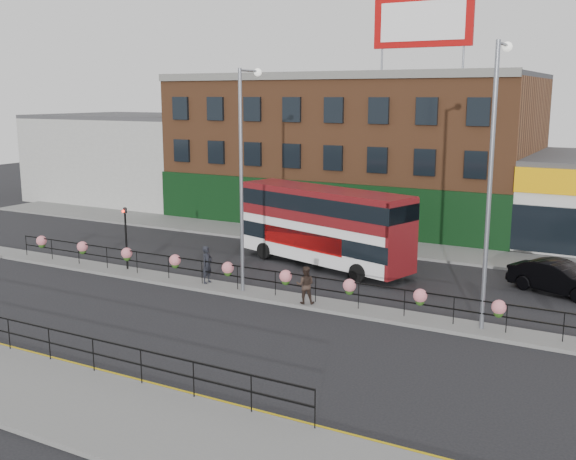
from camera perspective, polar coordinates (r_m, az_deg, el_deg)
The scene contains 18 objects.
ground at distance 30.72m, azimuth -2.70°, elevation -5.55°, with size 120.00×120.00×0.00m, color black.
south_pavement at distance 22.03m, azimuth -19.63°, elevation -13.04°, with size 60.00×4.00×0.15m, color slate.
north_pavement at distance 41.08m, azimuth 6.04°, elevation -1.15°, with size 60.00×4.00×0.15m, color slate.
median at distance 30.70m, azimuth -2.70°, elevation -5.41°, with size 60.00×1.60×0.15m, color slate.
yellow_line_inner at distance 23.49m, azimuth -15.37°, elevation -11.39°, with size 60.00×0.10×0.01m, color gold.
yellow_line_outer at distance 23.37m, azimuth -15.68°, elevation -11.53°, with size 60.00×0.10×0.01m, color gold.
brick_building at distance 49.15m, azimuth 5.46°, elevation 6.88°, with size 25.00×12.21×10.30m.
warehouse_west at distance 60.23m, azimuth -12.63°, elevation 6.06°, with size 15.50×12.00×7.30m.
billboard at distance 42.28m, azimuth 11.34°, elevation 16.93°, with size 6.00×0.29×4.40m.
median_railing at distance 30.44m, azimuth -2.72°, elevation -3.66°, with size 30.04×0.56×1.23m.
south_railing at distance 24.27m, azimuth -19.59°, elevation -8.49°, with size 20.04×0.05×1.12m.
double_decker_bus at distance 35.30m, azimuth 3.06°, elevation 0.94°, with size 10.55×5.23×4.16m.
car at distance 33.10m, azimuth 22.01°, elevation -3.79°, with size 4.82×3.16×1.50m, color black.
pedestrian_a at distance 32.13m, azimuth -6.86°, elevation -2.92°, with size 0.44×0.66×1.79m, color black.
pedestrian_b at distance 28.84m, azimuth 1.47°, elevation -4.67°, with size 0.97×0.88×1.63m, color #2F221C.
lamp_column_west at distance 30.06m, azimuth -3.74°, elevation 5.84°, with size 0.36×1.75×9.95m.
lamp_column_east at distance 26.05m, azimuth 16.95°, elevation 5.55°, with size 0.39×1.88×10.74m.
traffic_light_median at distance 35.15m, azimuth -13.60°, elevation 0.45°, with size 0.15×0.28×3.65m.
Camera 1 is at (15.37, -25.06, 8.93)m, focal length 42.00 mm.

